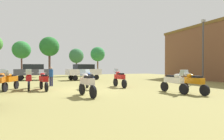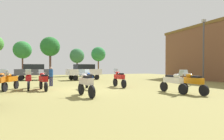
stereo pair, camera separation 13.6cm
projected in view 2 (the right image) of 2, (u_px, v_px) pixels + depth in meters
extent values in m
cube|color=olive|center=(85.00, 89.00, 12.98)|extent=(44.00, 52.00, 0.02)
cylinder|color=black|center=(41.00, 85.00, 13.08)|extent=(0.25, 0.64, 0.63)
cylinder|color=black|center=(46.00, 87.00, 11.74)|extent=(0.25, 0.64, 0.63)
cube|color=#AE1311|center=(43.00, 79.00, 12.40)|extent=(0.64, 1.41, 0.36)
ellipsoid|color=#AE1311|center=(42.00, 75.00, 12.65)|extent=(0.41, 0.54, 0.24)
cube|color=black|center=(44.00, 75.00, 12.20)|extent=(0.41, 0.61, 0.12)
cube|color=silver|center=(41.00, 72.00, 12.94)|extent=(0.38, 0.22, 0.39)
cylinder|color=#B7B7BC|center=(42.00, 73.00, 12.85)|extent=(0.61, 0.16, 0.04)
cylinder|color=black|center=(28.00, 86.00, 12.01)|extent=(0.15, 0.66, 0.65)
cylinder|color=black|center=(29.00, 84.00, 13.50)|extent=(0.15, 0.66, 0.65)
cube|color=red|center=(29.00, 78.00, 12.75)|extent=(0.43, 1.40, 0.36)
ellipsoid|color=red|center=(28.00, 74.00, 12.46)|extent=(0.34, 0.50, 0.24)
cube|color=black|center=(29.00, 75.00, 12.97)|extent=(0.33, 0.57, 0.12)
cube|color=silver|center=(28.00, 72.00, 12.14)|extent=(0.37, 0.17, 0.39)
cylinder|color=#B7B7BC|center=(28.00, 73.00, 12.24)|extent=(0.62, 0.07, 0.04)
cylinder|color=black|center=(4.00, 86.00, 11.80)|extent=(0.14, 0.67, 0.67)
cube|color=#C26112|center=(1.00, 80.00, 11.08)|extent=(0.39, 1.30, 0.36)
ellipsoid|color=#C26112|center=(2.00, 75.00, 11.34)|extent=(0.33, 0.49, 0.24)
cube|color=black|center=(0.00, 76.00, 10.86)|extent=(0.31, 0.57, 0.12)
cube|color=silver|center=(3.00, 72.00, 11.64)|extent=(0.36, 0.16, 0.39)
cylinder|color=#B7B7BC|center=(3.00, 73.00, 11.55)|extent=(0.62, 0.05, 0.04)
cylinder|color=black|center=(5.00, 87.00, 11.61)|extent=(0.29, 0.63, 0.62)
cylinder|color=black|center=(16.00, 85.00, 13.23)|extent=(0.29, 0.63, 0.62)
cube|color=#CC6D0E|center=(11.00, 79.00, 12.41)|extent=(0.74, 1.42, 0.36)
ellipsoid|color=#CC6D0E|center=(9.00, 75.00, 12.10)|extent=(0.45, 0.55, 0.24)
cube|color=black|center=(12.00, 75.00, 12.65)|extent=(0.45, 0.62, 0.12)
cube|color=silver|center=(6.00, 73.00, 11.76)|extent=(0.39, 0.25, 0.39)
cylinder|color=#B7B7BC|center=(7.00, 73.00, 11.86)|extent=(0.60, 0.21, 0.04)
cylinder|color=black|center=(81.00, 89.00, 10.39)|extent=(0.24, 0.68, 0.67)
cylinder|color=black|center=(92.00, 92.00, 9.14)|extent=(0.24, 0.68, 0.67)
cube|color=silver|center=(86.00, 81.00, 9.76)|extent=(0.59, 1.29, 0.36)
ellipsoid|color=silver|center=(84.00, 76.00, 9.99)|extent=(0.40, 0.53, 0.24)
cube|color=black|center=(88.00, 77.00, 9.57)|extent=(0.40, 0.61, 0.12)
cube|color=silver|center=(82.00, 73.00, 10.25)|extent=(0.38, 0.22, 0.39)
cylinder|color=#B7B7BC|center=(83.00, 74.00, 10.17)|extent=(0.62, 0.15, 0.04)
cylinder|color=black|center=(115.00, 82.00, 14.96)|extent=(0.17, 0.68, 0.67)
cylinder|color=black|center=(124.00, 84.00, 13.64)|extent=(0.17, 0.68, 0.67)
cube|color=red|center=(119.00, 77.00, 14.29)|extent=(0.46, 1.28, 0.36)
ellipsoid|color=red|center=(118.00, 73.00, 14.54)|extent=(0.36, 0.50, 0.24)
cube|color=black|center=(121.00, 74.00, 14.09)|extent=(0.34, 0.58, 0.12)
cube|color=silver|center=(116.00, 71.00, 14.82)|extent=(0.37, 0.18, 0.39)
cylinder|color=#B7B7BC|center=(116.00, 72.00, 14.74)|extent=(0.62, 0.09, 0.04)
cylinder|color=black|center=(184.00, 87.00, 11.33)|extent=(0.12, 0.63, 0.63)
cylinder|color=black|center=(204.00, 90.00, 9.89)|extent=(0.12, 0.63, 0.63)
cube|color=#BE6D0A|center=(193.00, 81.00, 10.60)|extent=(0.37, 1.30, 0.36)
ellipsoid|color=#BE6D0A|center=(190.00, 76.00, 10.87)|extent=(0.32, 0.48, 0.24)
cube|color=black|center=(196.00, 77.00, 10.39)|extent=(0.30, 0.56, 0.12)
cube|color=silver|center=(186.00, 73.00, 11.17)|extent=(0.36, 0.15, 0.39)
cylinder|color=#B7B7BC|center=(187.00, 74.00, 11.08)|extent=(0.62, 0.04, 0.04)
cylinder|color=black|center=(183.00, 89.00, 10.43)|extent=(0.19, 0.65, 0.64)
cylinder|color=black|center=(164.00, 87.00, 11.84)|extent=(0.19, 0.65, 0.64)
cube|color=silver|center=(173.00, 80.00, 11.13)|extent=(0.50, 1.38, 0.36)
ellipsoid|color=silver|center=(177.00, 76.00, 10.85)|extent=(0.37, 0.51, 0.24)
cube|color=black|center=(170.00, 76.00, 11.33)|extent=(0.36, 0.59, 0.12)
cube|color=silver|center=(181.00, 73.00, 10.55)|extent=(0.37, 0.19, 0.39)
cylinder|color=#B7B7BC|center=(180.00, 74.00, 10.64)|extent=(0.62, 0.10, 0.04)
cylinder|color=black|center=(87.00, 84.00, 13.91)|extent=(0.13, 0.62, 0.62)
cylinder|color=black|center=(92.00, 86.00, 12.42)|extent=(0.13, 0.62, 0.62)
cube|color=navy|center=(89.00, 78.00, 13.16)|extent=(0.37, 1.35, 0.36)
ellipsoid|color=navy|center=(88.00, 74.00, 13.44)|extent=(0.33, 0.48, 0.24)
cube|color=black|center=(90.00, 75.00, 12.94)|extent=(0.31, 0.56, 0.12)
cube|color=silver|center=(87.00, 72.00, 13.75)|extent=(0.36, 0.16, 0.39)
cylinder|color=#B7B7BC|center=(87.00, 73.00, 13.66)|extent=(0.62, 0.04, 0.04)
cylinder|color=black|center=(75.00, 78.00, 21.35)|extent=(0.67, 0.35, 0.64)
cylinder|color=black|center=(71.00, 77.00, 22.56)|extent=(0.67, 0.35, 0.64)
cylinder|color=black|center=(97.00, 77.00, 22.94)|extent=(0.67, 0.35, 0.64)
cylinder|color=black|center=(92.00, 77.00, 24.14)|extent=(0.67, 0.35, 0.64)
cube|color=white|center=(84.00, 72.00, 22.74)|extent=(4.58, 2.65, 0.75)
cube|color=black|center=(84.00, 67.00, 22.72)|extent=(2.64, 2.04, 0.61)
cylinder|color=black|center=(21.00, 78.00, 21.06)|extent=(0.64, 0.23, 0.64)
cylinder|color=black|center=(22.00, 77.00, 22.39)|extent=(0.64, 0.23, 0.64)
cylinder|color=black|center=(47.00, 78.00, 22.15)|extent=(0.64, 0.23, 0.64)
cylinder|color=black|center=(46.00, 77.00, 23.48)|extent=(0.64, 0.23, 0.64)
cube|color=#434553|center=(34.00, 72.00, 22.26)|extent=(4.33, 1.87, 0.75)
cube|color=black|center=(34.00, 67.00, 22.25)|extent=(2.39, 1.62, 0.61)
cylinder|color=#24244C|center=(52.00, 81.00, 15.12)|extent=(0.14, 0.14, 0.80)
cylinder|color=#24244C|center=(50.00, 81.00, 15.14)|extent=(0.14, 0.14, 0.80)
cylinder|color=navy|center=(51.00, 73.00, 15.12)|extent=(0.46, 0.46, 0.64)
sphere|color=tan|center=(51.00, 68.00, 15.12)|extent=(0.22, 0.22, 0.22)
cylinder|color=brown|center=(98.00, 66.00, 34.51)|extent=(0.26, 0.26, 3.56)
sphere|color=#2C7D3D|center=(98.00, 54.00, 34.47)|extent=(2.81, 2.81, 2.81)
cylinder|color=brown|center=(23.00, 65.00, 30.46)|extent=(0.25, 0.25, 3.94)
sphere|color=#2D7A35|center=(22.00, 50.00, 30.41)|extent=(3.01, 3.01, 3.01)
cylinder|color=#4F3F30|center=(77.00, 68.00, 32.51)|extent=(0.26, 0.26, 3.13)
sphere|color=#357042|center=(77.00, 56.00, 32.48)|extent=(2.68, 2.68, 2.68)
cylinder|color=brown|center=(50.00, 64.00, 31.12)|extent=(0.37, 0.37, 4.51)
sphere|color=#246A29|center=(50.00, 47.00, 31.07)|extent=(3.38, 3.38, 3.38)
cylinder|color=#47474C|center=(204.00, 52.00, 19.42)|extent=(0.16, 0.16, 6.59)
cube|color=#B2B2AD|center=(204.00, 21.00, 19.37)|extent=(0.44, 0.24, 0.30)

